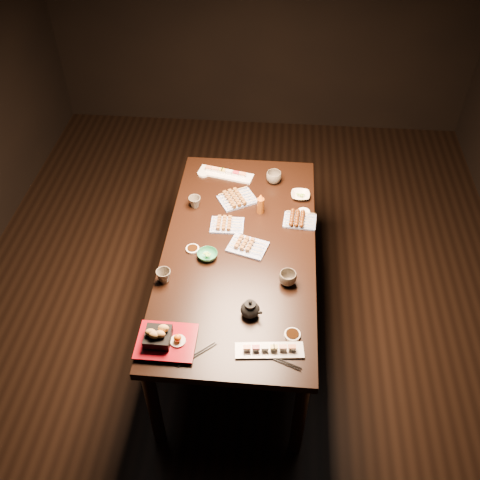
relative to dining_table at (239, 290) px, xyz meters
name	(u,v)px	position (x,y,z in m)	size (l,w,h in m)	color
ground	(239,309)	(-0.01, 0.14, -0.38)	(5.00, 5.00, 0.00)	black
dining_table	(239,290)	(0.00, 0.00, 0.00)	(0.90, 1.80, 0.75)	black
sushi_platter_near	(269,349)	(0.21, -0.71, 0.40)	(0.34, 0.09, 0.04)	white
sushi_platter_far	(226,172)	(-0.16, 0.71, 0.40)	(0.38, 0.11, 0.05)	white
yakitori_plate_center	(227,223)	(-0.09, 0.19, 0.40)	(0.20, 0.15, 0.05)	#828EB6
yakitori_plate_right	(248,244)	(0.05, 0.01, 0.40)	(0.22, 0.16, 0.06)	#828EB6
yakitori_plate_left	(237,197)	(-0.05, 0.44, 0.40)	(0.23, 0.17, 0.06)	#828EB6
tsukune_plate	(300,219)	(0.36, 0.27, 0.40)	(0.20, 0.15, 0.05)	#828EB6
edamame_bowl_green	(207,255)	(-0.18, -0.09, 0.39)	(0.12, 0.12, 0.04)	#297E50
edamame_bowl_cream	(300,195)	(0.36, 0.51, 0.39)	(0.12, 0.12, 0.03)	#F2E4C6
tempura_tray	(166,337)	(-0.31, -0.71, 0.43)	(0.30, 0.24, 0.11)	black
teacup_near_left	(164,276)	(-0.40, -0.29, 0.41)	(0.08, 0.08, 0.08)	brown
teacup_mid_right	(288,278)	(0.29, -0.25, 0.41)	(0.10, 0.10, 0.08)	brown
teacup_far_left	(195,202)	(-0.32, 0.36, 0.41)	(0.08, 0.08, 0.07)	brown
teacup_far_right	(274,177)	(0.18, 0.66, 0.42)	(0.10, 0.10, 0.08)	brown
teapot	(250,308)	(0.10, -0.49, 0.43)	(0.12, 0.12, 0.10)	black
condiment_bottle	(261,203)	(0.11, 0.34, 0.45)	(0.05, 0.05, 0.14)	brown
sauce_dish_west	(193,249)	(-0.27, -0.04, 0.38)	(0.08, 0.08, 0.01)	white
sauce_dish_east	(304,212)	(0.38, 0.35, 0.38)	(0.08, 0.08, 0.01)	white
sauce_dish_se	(292,335)	(0.32, -0.61, 0.38)	(0.08, 0.08, 0.01)	white
sauce_dish_nw	(203,174)	(-0.31, 0.70, 0.38)	(0.08, 0.08, 0.01)	white
chopsticks_near	(197,354)	(-0.14, -0.76, 0.38)	(0.23, 0.02, 0.01)	black
chopsticks_se	(279,360)	(0.26, -0.76, 0.38)	(0.23, 0.02, 0.01)	black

